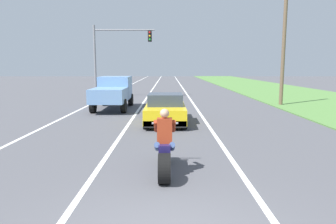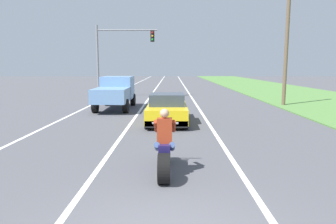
# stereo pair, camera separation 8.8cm
# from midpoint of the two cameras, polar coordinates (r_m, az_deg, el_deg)

# --- Properties ---
(lane_stripe_left_solid) EXTENTS (0.14, 120.00, 0.01)m
(lane_stripe_left_solid) POSITION_cam_midpoint_polar(r_m,az_deg,el_deg) (24.77, -12.50, 2.14)
(lane_stripe_left_solid) COLOR white
(lane_stripe_left_solid) RESTS_ON ground
(lane_stripe_right_solid) EXTENTS (0.14, 120.00, 0.01)m
(lane_stripe_right_solid) POSITION_cam_midpoint_polar(r_m,az_deg,el_deg) (24.23, 4.36, 2.18)
(lane_stripe_right_solid) COLOR white
(lane_stripe_right_solid) RESTS_ON ground
(lane_stripe_centre_dashed) EXTENTS (0.14, 120.00, 0.01)m
(lane_stripe_centre_dashed) POSITION_cam_midpoint_polar(r_m,az_deg,el_deg) (24.24, -4.17, 2.18)
(lane_stripe_centre_dashed) COLOR white
(lane_stripe_centre_dashed) RESTS_ON ground
(grass_verge_right) EXTENTS (10.00, 120.00, 0.06)m
(grass_verge_right) POSITION_cam_midpoint_polar(r_m,az_deg,el_deg) (26.93, 26.39, 2.00)
(grass_verge_right) COLOR #517F3D
(grass_verge_right) RESTS_ON ground
(motorcycle_with_rider) EXTENTS (0.70, 2.21, 1.62)m
(motorcycle_with_rider) POSITION_cam_midpoint_polar(r_m,az_deg,el_deg) (7.53, -0.74, -7.15)
(motorcycle_with_rider) COLOR black
(motorcycle_with_rider) RESTS_ON ground
(sports_car_yellow) EXTENTS (1.84, 4.30, 1.37)m
(sports_car_yellow) POSITION_cam_midpoint_polar(r_m,az_deg,el_deg) (14.48, -0.46, 0.52)
(sports_car_yellow) COLOR yellow
(sports_car_yellow) RESTS_ON ground
(pickup_truck_left_lane_light_blue) EXTENTS (2.02, 4.80, 1.98)m
(pickup_truck_left_lane_light_blue) POSITION_cam_midpoint_polar(r_m,az_deg,el_deg) (19.34, -10.03, 3.79)
(pickup_truck_left_lane_light_blue) COLOR #6B93C6
(pickup_truck_left_lane_light_blue) RESTS_ON ground
(traffic_light_mast_near) EXTENTS (5.10, 0.34, 6.00)m
(traffic_light_mast_near) POSITION_cam_midpoint_polar(r_m,az_deg,el_deg) (26.67, -9.85, 11.31)
(traffic_light_mast_near) COLOR gray
(traffic_light_mast_near) RESTS_ON ground
(utility_pole_roadside) EXTENTS (0.24, 0.24, 8.46)m
(utility_pole_roadside) POSITION_cam_midpoint_polar(r_m,az_deg,el_deg) (22.17, 20.67, 12.04)
(utility_pole_roadside) COLOR brown
(utility_pole_roadside) RESTS_ON ground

